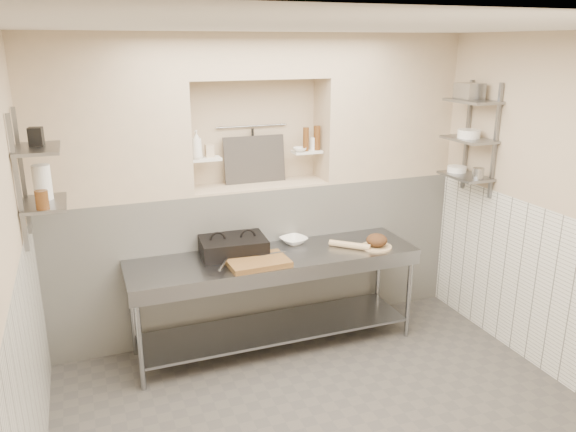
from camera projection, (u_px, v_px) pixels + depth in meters
name	position (u px, v px, depth m)	size (l,w,h in m)	color
floor	(332.00, 427.00, 4.22)	(4.00, 3.90, 0.10)	#4B4743
ceiling	(344.00, 18.00, 3.36)	(4.00, 3.90, 0.10)	silver
wall_left	(1.00, 291.00, 3.09)	(0.10, 3.90, 2.80)	tan
wall_right	(570.00, 214.00, 4.48)	(0.10, 3.90, 2.80)	tan
wall_back	(251.00, 180.00, 5.57)	(4.00, 0.10, 2.80)	tan
backwall_lower	(259.00, 255.00, 5.56)	(4.00, 0.40, 1.40)	silver
alcove_sill	(258.00, 185.00, 5.35)	(1.30, 0.40, 0.02)	tan
backwall_pillar_left	(106.00, 119.00, 4.70)	(1.35, 0.40, 1.40)	tan
backwall_pillar_right	(384.00, 107.00, 5.59)	(1.35, 0.40, 1.40)	tan
backwall_header	(256.00, 56.00, 5.00)	(1.30, 0.40, 0.40)	tan
wainscot_left	(30.00, 397.00, 3.32)	(0.02, 3.90, 1.40)	silver
wainscot_right	(551.00, 295.00, 4.66)	(0.02, 3.90, 1.40)	silver
alcove_shelf_left	(205.00, 159.00, 5.09)	(0.28, 0.16, 0.03)	white
alcove_shelf_right	(307.00, 152.00, 5.43)	(0.28, 0.16, 0.03)	white
utensil_rail	(252.00, 126.00, 5.34)	(0.02, 0.02, 0.70)	gray
hanging_steel	(253.00, 144.00, 5.37)	(0.02, 0.02, 0.30)	black
splash_panel	(255.00, 159.00, 5.37)	(0.60, 0.02, 0.45)	#383330
shelf_rail_left_a	(22.00, 172.00, 4.12)	(0.03, 0.03, 0.95)	slate
shelf_rail_left_b	(18.00, 185.00, 3.76)	(0.03, 0.03, 0.95)	slate
wall_shelf_left_lower	(44.00, 204.00, 4.05)	(0.30, 0.50, 0.03)	slate
wall_shelf_left_upper	(37.00, 149.00, 3.93)	(0.30, 0.50, 0.03)	slate
shelf_rail_right_a	(467.00, 135.00, 5.44)	(0.03, 0.03, 1.05)	slate
shelf_rail_right_b	(495.00, 142.00, 5.08)	(0.03, 0.03, 1.05)	slate
wall_shelf_right_lower	(465.00, 176.00, 5.32)	(0.30, 0.50, 0.03)	slate
wall_shelf_right_mid	(469.00, 139.00, 5.21)	(0.30, 0.50, 0.03)	slate
wall_shelf_right_upper	(473.00, 101.00, 5.11)	(0.30, 0.50, 0.03)	slate
prep_table	(275.00, 282.00, 5.06)	(2.60, 0.70, 0.90)	gray
panini_press	(233.00, 246.00, 4.99)	(0.60, 0.45, 0.16)	black
cutting_board	(258.00, 262.00, 4.78)	(0.51, 0.36, 0.05)	brown
knife_blade	(272.00, 254.00, 4.90)	(0.24, 0.03, 0.01)	gray
tongs	(223.00, 264.00, 4.64)	(0.02, 0.02, 0.26)	gray
mixing_bowl	(294.00, 240.00, 5.28)	(0.24, 0.24, 0.06)	white
rolling_pin	(350.00, 245.00, 5.16)	(0.06, 0.06, 0.38)	tan
bread_board	(376.00, 247.00, 5.17)	(0.28, 0.28, 0.02)	tan
bread_loaf	(377.00, 240.00, 5.15)	(0.19, 0.19, 0.12)	#4C2D19
bottle_soap	(197.00, 145.00, 4.99)	(0.10, 0.10, 0.26)	white
jar_alcove	(209.00, 151.00, 5.11)	(0.07, 0.07, 0.11)	tan
bowl_alcove	(300.00, 150.00, 5.36)	(0.13, 0.13, 0.04)	white
condiment_a	(317.00, 138.00, 5.41)	(0.06, 0.06, 0.24)	#543014
condiment_b	(306.00, 139.00, 5.37)	(0.06, 0.06, 0.23)	#543014
condiment_c	(313.00, 144.00, 5.44)	(0.07, 0.07, 0.12)	white
jug_left	(42.00, 182.00, 4.07)	(0.13, 0.13, 0.26)	white
jar_left	(42.00, 200.00, 3.85)	(0.09, 0.09, 0.13)	#543014
box_left_upper	(36.00, 137.00, 3.95)	(0.09, 0.09, 0.13)	black
bowl_right	(457.00, 169.00, 5.43)	(0.18, 0.18, 0.05)	white
canister_right	(478.00, 173.00, 5.14)	(0.10, 0.10, 0.10)	gray
bowl_right_mid	(469.00, 134.00, 5.20)	(0.21, 0.21, 0.08)	white
basket_right	(469.00, 91.00, 5.14)	(0.19, 0.23, 0.15)	gray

